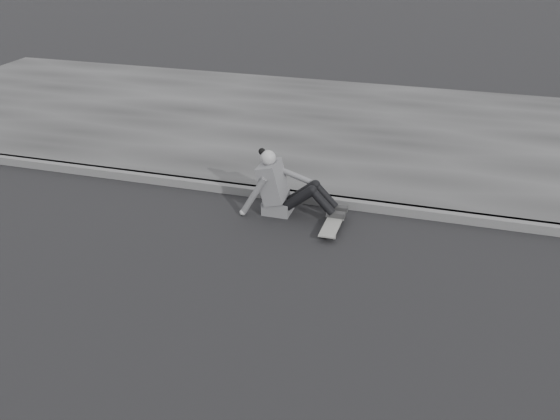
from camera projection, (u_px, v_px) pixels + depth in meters
The scene contains 5 objects.
ground at pixel (552, 361), 5.60m from camera, with size 80.00×80.00×0.00m, color black.
curb at pixel (535, 227), 7.79m from camera, with size 24.00×0.16×0.12m, color #535353.
sidewalk at pixel (524, 146), 10.38m from camera, with size 24.00×6.00×0.12m, color #333333.
skateboard at pixel (333, 224), 7.84m from camera, with size 0.20×0.78×0.09m.
seated_woman at pixel (283, 188), 8.12m from camera, with size 1.38×0.46×0.88m.
Camera 1 is at (-1.08, -4.94, 3.71)m, focal length 40.00 mm.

